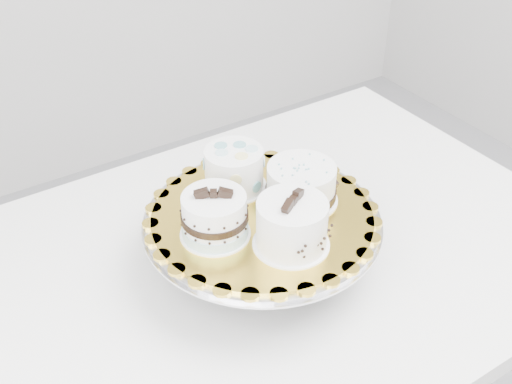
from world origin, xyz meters
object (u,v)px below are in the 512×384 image
cake_swirl (292,226)px  cake_dots (234,169)px  cake_stand (262,232)px  cake_ribbon (302,185)px  cake_banded (215,218)px  cake_board (262,215)px  table (256,285)px

cake_swirl → cake_dots: (0.01, 0.18, -0.00)m
cake_swirl → cake_dots: cake_swirl is taller
cake_stand → cake_ribbon: cake_ribbon is taller
cake_swirl → cake_ribbon: bearing=17.7°
cake_stand → cake_banded: bearing=-178.0°
cake_stand → cake_board: size_ratio=1.09×
cake_board → cake_swirl: size_ratio=2.48×
cake_stand → cake_swirl: 0.12m
cake_swirl → cake_banded: bearing=106.6°
cake_swirl → cake_ribbon: 0.12m
cake_stand → cake_banded: cake_banded is taller
table → cake_stand: bearing=-101.5°
cake_stand → cake_dots: (0.00, 0.09, 0.08)m
cake_stand → cake_swirl: cake_swirl is taller
cake_banded → cake_swirl: bearing=-13.5°
cake_board → cake_ribbon: bearing=-1.2°
cake_board → cake_swirl: 0.10m
table → cake_ribbon: bearing=-21.8°
table → cake_ribbon: (0.07, -0.03, 0.22)m
cake_banded → cake_ribbon: (0.17, 0.00, -0.00)m
cake_board → cake_ribbon: size_ratio=2.74×
cake_stand → cake_dots: cake_dots is taller
cake_banded → cake_ribbon: cake_banded is taller
cake_stand → cake_swirl: bearing=-92.7°
cake_banded → cake_dots: cake_banded is taller
cake_board → cake_swirl: cake_swirl is taller
cake_ribbon → cake_board: bearing=175.4°
cake_dots → cake_ribbon: bearing=-72.0°
cake_stand → cake_board: cake_board is taller
cake_board → cake_banded: bearing=-178.0°
cake_banded → cake_dots: size_ratio=1.06×
cake_stand → cake_banded: size_ratio=2.88×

